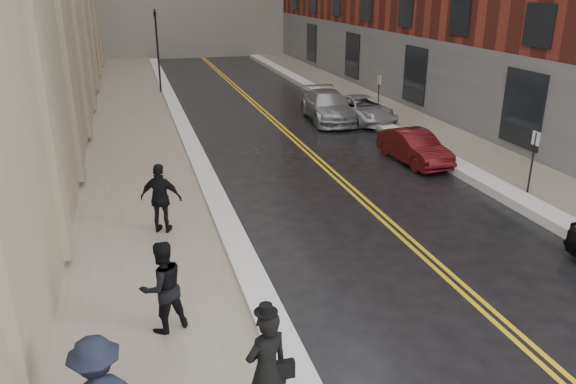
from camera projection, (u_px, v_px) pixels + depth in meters
sidewalk_left at (137, 157)px, 22.76m from camera, size 4.00×64.00×0.15m
sidewalk_right at (435, 134)px, 26.21m from camera, size 3.00×64.00×0.15m
lane_stripe_a at (299, 146)px, 24.54m from camera, size 0.12×64.00×0.01m
lane_stripe_b at (304, 145)px, 24.61m from camera, size 0.12×64.00×0.01m
snow_ridge_left at (194, 151)px, 23.33m from camera, size 0.70×60.80×0.26m
snow_ridge_right at (399, 135)px, 25.71m from camera, size 0.85×60.80×0.30m
traffic_signal at (157, 45)px, 34.80m from camera, size 0.18×0.15×5.20m
parking_sign_near at (533, 158)px, 18.28m from camera, size 0.06×0.35×2.23m
parking_sign_far at (379, 92)px, 29.09m from camera, size 0.06×0.35×2.23m
car_maroon at (414, 147)px, 22.07m from camera, size 1.60×3.93×1.27m
car_silver_near at (328, 106)px, 28.79m from camera, size 2.54×5.33×1.50m
car_silver_far at (362, 109)px, 28.64m from camera, size 2.69×4.84×1.28m
pedestrian_main at (267, 369)px, 8.58m from camera, size 0.86×0.70×2.02m
pedestrian_a at (163, 287)px, 11.00m from camera, size 1.13×1.01×1.92m
pedestrian_c at (161, 198)px, 15.43m from camera, size 1.26×0.88×1.98m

